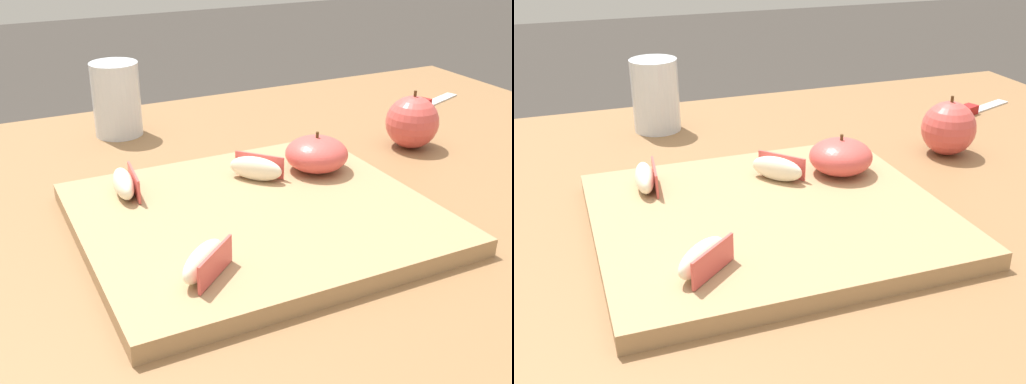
# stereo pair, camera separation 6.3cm
# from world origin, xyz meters

# --- Properties ---
(dining_table) EXTENTS (1.29, 0.90, 0.77)m
(dining_table) POSITION_xyz_m (0.00, 0.00, 0.66)
(dining_table) COLOR brown
(dining_table) RESTS_ON ground_plane
(cutting_board) EXTENTS (0.36, 0.31, 0.02)m
(cutting_board) POSITION_xyz_m (0.01, -0.02, 0.78)
(cutting_board) COLOR #A37F56
(cutting_board) RESTS_ON dining_table
(apple_half_skin_up) EXTENTS (0.07, 0.07, 0.05)m
(apple_half_skin_up) POSITION_xyz_m (0.12, 0.05, 0.81)
(apple_half_skin_up) COLOR #D14C47
(apple_half_skin_up) RESTS_ON cutting_board
(apple_wedge_back) EXTENTS (0.06, 0.06, 0.03)m
(apple_wedge_back) POSITION_xyz_m (0.05, 0.05, 0.80)
(apple_wedge_back) COLOR #F4EACC
(apple_wedge_back) RESTS_ON cutting_board
(apple_wedge_front) EXTENTS (0.03, 0.06, 0.03)m
(apple_wedge_front) POSITION_xyz_m (-0.10, 0.08, 0.80)
(apple_wedge_front) COLOR #F4EACC
(apple_wedge_front) RESTS_ON cutting_board
(apple_wedge_right) EXTENTS (0.06, 0.06, 0.03)m
(apple_wedge_right) POSITION_xyz_m (-0.08, -0.11, 0.80)
(apple_wedge_right) COLOR #F4EACC
(apple_wedge_right) RESTS_ON cutting_board
(paring_knife) EXTENTS (0.16, 0.07, 0.01)m
(paring_knife) POSITION_xyz_m (0.43, 0.23, 0.77)
(paring_knife) COLOR silver
(paring_knife) RESTS_ON dining_table
(whole_apple_pink_lady) EXTENTS (0.07, 0.07, 0.08)m
(whole_apple_pink_lady) POSITION_xyz_m (0.31, 0.10, 0.80)
(whole_apple_pink_lady) COLOR #D14C47
(whole_apple_pink_lady) RESTS_ON dining_table
(drinking_glass_water) EXTENTS (0.07, 0.07, 0.10)m
(drinking_glass_water) POSITION_xyz_m (-0.04, 0.32, 0.82)
(drinking_glass_water) COLOR silver
(drinking_glass_water) RESTS_ON dining_table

